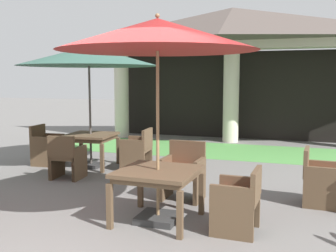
# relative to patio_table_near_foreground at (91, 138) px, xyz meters

# --- Properties ---
(background_pavilion) EXTENTS (8.44, 2.92, 3.98)m
(background_pavilion) POSITION_rel_patio_table_near_foreground_xyz_m (2.27, 4.53, 2.47)
(background_pavilion) COLOR beige
(background_pavilion) RESTS_ON ground
(lawn_strip) EXTENTS (10.24, 2.43, 0.01)m
(lawn_strip) POSITION_rel_patio_table_near_foreground_xyz_m (2.27, 2.87, -0.63)
(lawn_strip) COLOR #519347
(lawn_strip) RESTS_ON ground
(patio_table_near_foreground) EXTENTS (1.06, 1.06, 0.73)m
(patio_table_near_foreground) POSITION_rel_patio_table_near_foreground_xyz_m (0.00, 0.00, 0.00)
(patio_table_near_foreground) COLOR brown
(patio_table_near_foreground) RESTS_ON ground
(patio_umbrella_near_foreground) EXTENTS (2.99, 2.99, 2.66)m
(patio_umbrella_near_foreground) POSITION_rel_patio_table_near_foreground_xyz_m (0.00, -0.00, 1.75)
(patio_umbrella_near_foreground) COLOR #2D2D2D
(patio_umbrella_near_foreground) RESTS_ON ground
(patio_chair_near_foreground_east) EXTENTS (0.59, 0.66, 0.87)m
(patio_chair_near_foreground_east) POSITION_rel_patio_table_near_foreground_xyz_m (1.07, 0.09, -0.21)
(patio_chair_near_foreground_east) COLOR brown
(patio_chair_near_foreground_east) RESTS_ON ground
(patio_chair_near_foreground_west) EXTENTS (0.59, 0.63, 0.88)m
(patio_chair_near_foreground_west) POSITION_rel_patio_table_near_foreground_xyz_m (-1.07, -0.09, -0.21)
(patio_chair_near_foreground_west) COLOR brown
(patio_chair_near_foreground_west) RESTS_ON ground
(patio_chair_near_foreground_south) EXTENTS (0.60, 0.59, 0.86)m
(patio_chair_near_foreground_south) POSITION_rel_patio_table_near_foreground_xyz_m (0.09, -1.07, -0.23)
(patio_chair_near_foreground_south) COLOR brown
(patio_chair_near_foreground_south) RESTS_ON ground
(patio_chair_mid_right_west) EXTENTS (0.56, 0.60, 0.86)m
(patio_chair_mid_right_west) POSITION_rel_patio_table_near_foreground_xyz_m (4.62, -1.22, -0.23)
(patio_chair_mid_right_west) COLOR brown
(patio_chair_mid_right_west) RESTS_ON ground
(patio_table_far_back) EXTENTS (1.05, 1.05, 0.71)m
(patio_table_far_back) POSITION_rel_patio_table_near_foreground_xyz_m (2.54, -2.69, -0.01)
(patio_table_far_back) COLOR brown
(patio_table_far_back) RESTS_ON ground
(patio_umbrella_far_back) EXTENTS (2.59, 2.59, 2.74)m
(patio_umbrella_far_back) POSITION_rel_patio_table_near_foreground_xyz_m (2.54, -2.69, 1.82)
(patio_umbrella_far_back) COLOR #2D2D2D
(patio_umbrella_far_back) RESTS_ON ground
(patio_chair_far_back_north) EXTENTS (0.64, 0.54, 0.91)m
(patio_chair_far_back_north) POSITION_rel_patio_table_near_foreground_xyz_m (2.57, -1.60, -0.21)
(patio_chair_far_back_north) COLOR brown
(patio_chair_far_back_north) RESTS_ON ground
(patio_chair_far_back_east) EXTENTS (0.56, 0.60, 0.82)m
(patio_chair_far_back_east) POSITION_rel_patio_table_near_foreground_xyz_m (3.62, -2.72, -0.23)
(patio_chair_far_back_east) COLOR brown
(patio_chair_far_back_east) RESTS_ON ground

